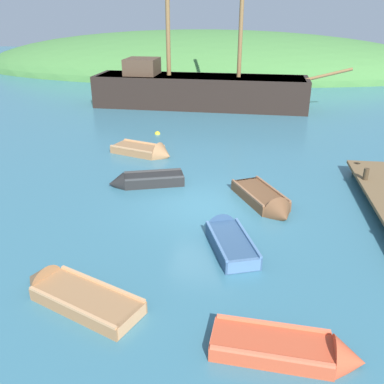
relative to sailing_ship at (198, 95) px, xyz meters
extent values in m
plane|color=teal|center=(2.26, -16.00, -0.84)|extent=(120.00, 120.00, 0.00)
cylinder|color=#433421|center=(8.34, -11.96, -0.91)|extent=(0.28, 0.28, 1.07)
cylinder|color=#433421|center=(8.24, -13.81, -0.15)|extent=(0.20, 0.20, 0.45)
ellipsoid|color=#477F3D|center=(-1.47, 19.03, -0.84)|extent=(52.31, 22.15, 8.51)
cube|color=black|center=(0.14, 0.00, -0.16)|extent=(14.90, 3.76, 2.96)
cube|color=#997A51|center=(0.14, 0.00, 1.27)|extent=(14.30, 3.48, 0.10)
cylinder|color=olive|center=(8.74, -0.24, 1.62)|extent=(2.95, 0.28, 0.97)
cylinder|color=olive|center=(2.81, -0.08, 5.52)|extent=(0.28, 0.28, 8.39)
cylinder|color=olive|center=(-2.08, 0.06, 5.10)|extent=(0.30, 0.30, 7.55)
cube|color=#4C3828|center=(-4.01, 0.11, 1.87)|extent=(2.26, 2.41, 1.10)
cube|color=#C64C2D|center=(4.37, -22.74, -0.74)|extent=(2.53, 1.18, 0.45)
cone|color=#C64C2D|center=(5.92, -22.84, -0.74)|extent=(0.69, 1.00, 0.96)
cube|color=#FF6E48|center=(3.19, -22.66, -0.67)|extent=(0.18, 0.92, 0.31)
cube|color=#FF6E48|center=(4.80, -22.77, -0.58)|extent=(0.24, 0.94, 0.05)
cube|color=#FF6E48|center=(3.94, -22.71, -0.58)|extent=(0.24, 0.94, 0.05)
cube|color=#FF6E48|center=(4.34, -23.20, -0.49)|extent=(2.41, 0.24, 0.07)
cube|color=#FF6E48|center=(4.40, -22.27, -0.49)|extent=(2.41, 0.24, 0.07)
cube|color=brown|center=(4.21, -15.25, -0.72)|extent=(2.18, 2.76, 0.49)
cone|color=brown|center=(4.95, -16.65, -0.72)|extent=(1.25, 1.07, 1.07)
cube|color=#8E6242|center=(3.64, -14.18, -0.64)|extent=(0.95, 0.58, 0.34)
cube|color=#8E6242|center=(4.41, -15.64, -0.53)|extent=(1.00, 0.65, 0.05)
cube|color=#8E6242|center=(4.00, -14.86, -0.53)|extent=(1.00, 0.65, 0.05)
cube|color=#8E6242|center=(3.74, -15.49, -0.44)|extent=(1.23, 2.22, 0.07)
cube|color=#8E6242|center=(4.67, -15.00, -0.44)|extent=(1.23, 2.22, 0.07)
cube|color=#9E7047|center=(0.07, -21.86, -0.74)|extent=(2.96, 2.09, 0.44)
cone|color=#9E7047|center=(-1.51, -21.19, -0.74)|extent=(1.04, 1.23, 1.05)
cube|color=tan|center=(1.29, -22.38, -0.68)|extent=(0.50, 0.96, 0.31)
cube|color=tan|center=(-0.37, -21.67, -0.58)|extent=(0.56, 1.00, 0.05)
cube|color=tan|center=(0.51, -22.05, -0.58)|extent=(0.56, 1.00, 0.05)
cube|color=tan|center=(0.27, -21.39, -0.49)|extent=(2.51, 1.13, 0.07)
cube|color=tan|center=(-0.13, -22.33, -0.49)|extent=(2.51, 1.13, 0.07)
cube|color=#335175|center=(3.36, -18.88, -0.71)|extent=(1.75, 2.53, 0.50)
cone|color=#335175|center=(2.88, -17.51, -0.71)|extent=(1.13, 0.89, 0.98)
cube|color=#4F75A1|center=(3.74, -19.93, -0.64)|extent=(0.92, 0.42, 0.35)
cube|color=#4F75A1|center=(3.23, -18.50, -0.52)|extent=(0.96, 0.49, 0.05)
cube|color=#4F75A1|center=(3.50, -19.27, -0.52)|extent=(0.96, 0.49, 0.05)
cube|color=#4F75A1|center=(3.81, -18.73, -0.43)|extent=(0.83, 2.17, 0.07)
cube|color=#4F75A1|center=(2.92, -19.04, -0.43)|extent=(0.83, 2.17, 0.07)
cube|color=black|center=(0.00, -14.31, -0.71)|extent=(2.54, 1.61, 0.51)
cone|color=black|center=(-1.42, -14.76, -0.71)|extent=(0.85, 1.03, 0.89)
cube|color=#3B3B3B|center=(1.08, -13.97, -0.63)|extent=(0.37, 0.84, 0.36)
cube|color=#3B3B3B|center=(-0.40, -14.43, -0.51)|extent=(0.43, 0.87, 0.05)
cube|color=#3B3B3B|center=(0.39, -14.18, -0.51)|extent=(0.43, 0.87, 0.05)
cube|color=#3B3B3B|center=(-0.13, -13.90, -0.42)|extent=(2.24, 0.78, 0.07)
cube|color=#3B3B3B|center=(0.12, -14.72, -0.42)|extent=(2.24, 0.78, 0.07)
cube|color=#9E7047|center=(-1.65, -10.59, -0.73)|extent=(2.68, 1.96, 0.46)
cone|color=#9E7047|center=(-0.22, -11.09, -0.73)|extent=(0.97, 1.32, 1.18)
cube|color=tan|center=(-2.74, -10.21, -0.66)|extent=(0.48, 1.09, 0.32)
cube|color=tan|center=(-1.25, -10.73, -0.56)|extent=(0.54, 1.14, 0.05)
cube|color=tan|center=(-2.05, -10.45, -0.56)|extent=(0.54, 1.14, 0.05)
cube|color=tan|center=(-1.84, -11.14, -0.47)|extent=(2.26, 0.85, 0.07)
cube|color=tan|center=(-1.46, -10.04, -0.47)|extent=(2.26, 0.85, 0.07)
sphere|color=yellow|center=(-1.41, -7.20, -0.84)|extent=(0.32, 0.32, 0.32)
camera|label=1|loc=(3.65, -29.40, 5.74)|focal=38.78mm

